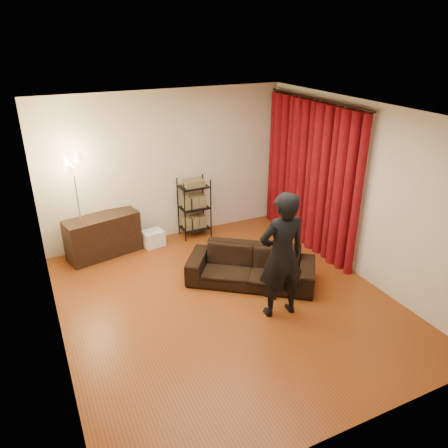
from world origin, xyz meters
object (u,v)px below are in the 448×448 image
wire_shelf (194,208)px  floor_lamp (79,212)px  sofa (251,266)px  person (282,256)px  media_cabinet (103,236)px  storage_boxes (154,239)px

wire_shelf → floor_lamp: size_ratio=0.60×
sofa → person: person is taller
sofa → floor_lamp: size_ratio=1.03×
media_cabinet → floor_lamp: size_ratio=0.66×
sofa → wire_shelf: size_ratio=1.70×
wire_shelf → floor_lamp: (-2.06, -0.21, 0.37)m
storage_boxes → wire_shelf: wire_shelf is taller
sofa → media_cabinet: bearing=170.8°
sofa → wire_shelf: wire_shelf is taller
person → storage_boxes: (-0.97, 2.70, -0.75)m
wire_shelf → person: bearing=-80.3°
sofa → floor_lamp: bearing=178.2°
sofa → person: bearing=-55.9°
wire_shelf → storage_boxes: bearing=-165.5°
storage_boxes → floor_lamp: bearing=-175.0°
storage_boxes → floor_lamp: 1.45m
person → floor_lamp: size_ratio=0.96×
storage_boxes → sofa: bearing=-61.5°
storage_boxes → wire_shelf: size_ratio=0.32×
person → wire_shelf: person is taller
sofa → wire_shelf: (-0.15, 1.95, 0.28)m
media_cabinet → wire_shelf: size_ratio=1.09×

